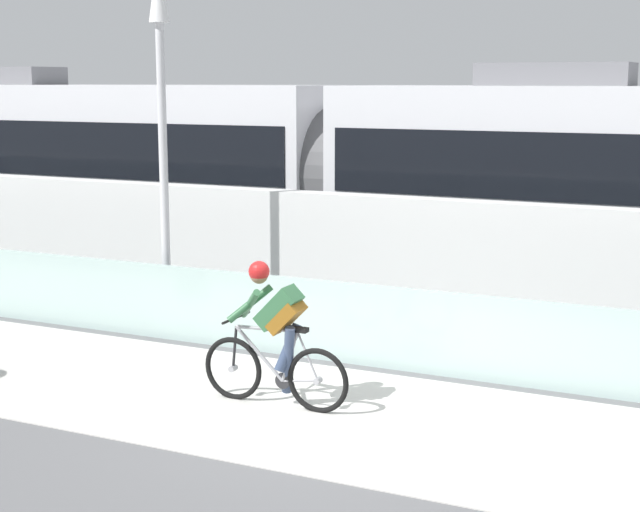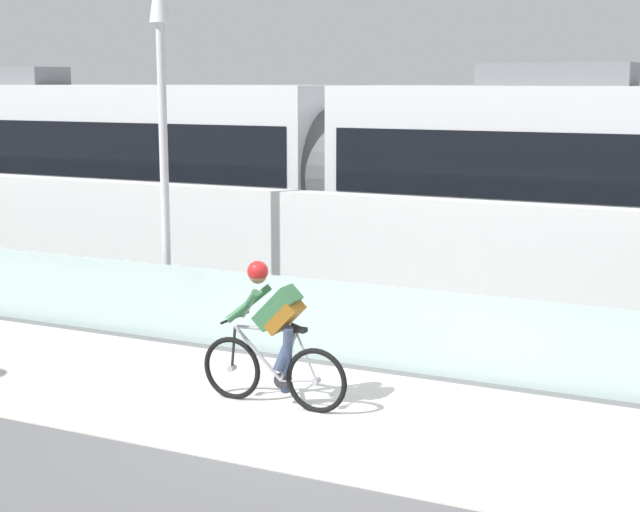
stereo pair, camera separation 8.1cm
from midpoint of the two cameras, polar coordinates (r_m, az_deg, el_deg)
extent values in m
plane|color=slate|center=(10.45, 1.02, -9.44)|extent=(200.00, 200.00, 0.00)
cube|color=silver|center=(10.44, 1.02, -9.41)|extent=(32.00, 3.20, 0.01)
cube|color=#ADC6C1|center=(11.93, 4.71, -4.33)|extent=(32.00, 0.05, 1.04)
cube|color=silver|center=(13.49, 7.44, -0.75)|extent=(32.00, 0.36, 1.93)
cube|color=#595654|center=(16.02, 10.12, -2.58)|extent=(32.00, 0.08, 0.01)
cube|color=#595654|center=(17.38, 11.38, -1.61)|extent=(32.00, 0.08, 0.01)
cube|color=silver|center=(20.47, -13.83, 5.43)|extent=(11.00, 2.50, 3.10)
cube|color=black|center=(20.44, -13.87, 6.41)|extent=(10.56, 2.54, 1.04)
cube|color=#14724C|center=(20.62, -13.67, 1.64)|extent=(10.78, 2.53, 0.28)
cube|color=slate|center=(21.71, -18.15, 10.06)|extent=(2.40, 1.10, 0.36)
cube|color=#232326|center=(18.65, -5.20, 0.47)|extent=(1.40, 1.88, 0.20)
cylinder|color=black|center=(18.06, -6.35, -0.07)|extent=(0.60, 0.10, 0.60)
cylinder|color=black|center=(19.27, -4.12, 0.62)|extent=(0.60, 0.10, 0.60)
cube|color=slate|center=(16.17, 13.56, 10.37)|extent=(2.40, 1.10, 0.36)
cube|color=#232326|center=(16.86, 7.97, -0.64)|extent=(1.40, 1.88, 0.20)
cylinder|color=black|center=(16.20, 7.20, -1.29)|extent=(0.60, 0.10, 0.60)
cylinder|color=black|center=(17.54, 8.68, -0.43)|extent=(0.60, 0.10, 0.60)
cylinder|color=#59595B|center=(17.43, 1.07, 4.93)|extent=(0.60, 2.30, 2.30)
torus|color=black|center=(10.92, -5.36, -6.61)|extent=(0.72, 0.06, 0.72)
cylinder|color=#99999E|center=(10.92, -5.36, -6.61)|extent=(0.07, 0.10, 0.07)
torus|color=black|center=(10.44, -0.35, -7.36)|extent=(0.72, 0.06, 0.72)
cylinder|color=#99999E|center=(10.44, -0.35, -7.36)|extent=(0.07, 0.10, 0.07)
cylinder|color=#99999E|center=(10.69, -3.81, -5.75)|extent=(0.60, 0.04, 0.58)
cylinder|color=#99999E|center=(10.52, -2.01, -5.93)|extent=(0.22, 0.04, 0.59)
cylinder|color=#99999E|center=(10.57, -3.40, -4.30)|extent=(0.76, 0.04, 0.07)
cylinder|color=#99999E|center=(10.54, -1.40, -7.37)|extent=(0.43, 0.03, 0.09)
cylinder|color=#99999E|center=(10.42, -0.96, -5.91)|extent=(0.27, 0.02, 0.53)
cylinder|color=black|center=(10.84, -5.26, -5.39)|extent=(0.08, 0.03, 0.49)
cube|color=black|center=(10.39, -1.57, -4.35)|extent=(0.24, 0.10, 0.05)
cylinder|color=black|center=(10.74, -5.18, -3.64)|extent=(0.03, 0.58, 0.03)
cylinder|color=#262628|center=(10.64, -2.43, -7.37)|extent=(0.18, 0.02, 0.18)
cube|color=#33663F|center=(10.44, -2.66, -3.07)|extent=(0.50, 0.28, 0.51)
cube|color=#8C5919|center=(10.42, -2.20, -3.61)|extent=(0.38, 0.30, 0.38)
sphere|color=#997051|center=(10.48, -3.83, -1.10)|extent=(0.20, 0.20, 0.20)
sphere|color=red|center=(10.47, -3.84, -0.91)|extent=(0.23, 0.23, 0.23)
cylinder|color=#33663F|center=(10.61, -4.37, -2.82)|extent=(0.44, 0.41, 0.41)
cylinder|color=#33663F|center=(10.61, -4.37, -2.82)|extent=(0.44, 0.41, 0.41)
cylinder|color=#384766|center=(10.54, -2.10, -6.15)|extent=(0.29, 0.33, 0.80)
cylinder|color=#384766|center=(10.50, -2.11, -5.41)|extent=(0.29, 0.33, 0.54)
cylinder|color=gray|center=(13.95, -9.11, -4.06)|extent=(0.24, 0.24, 0.20)
cylinder|color=silver|center=(13.59, -9.36, 4.55)|extent=(0.12, 0.12, 4.20)
camera|label=1|loc=(0.04, -90.18, -0.03)|focal=54.29mm
camera|label=2|loc=(0.04, 89.82, 0.03)|focal=54.29mm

